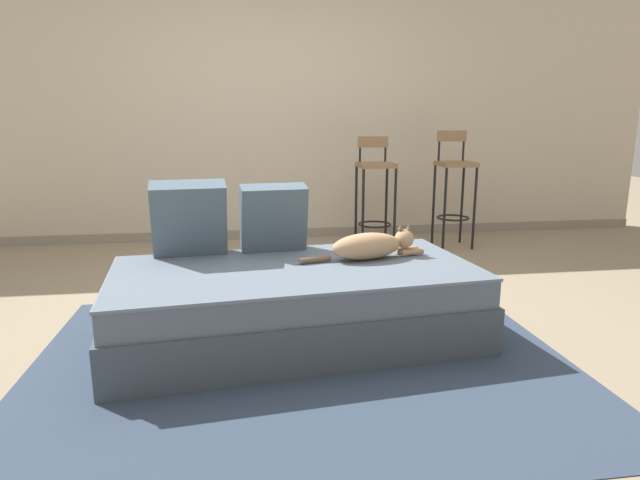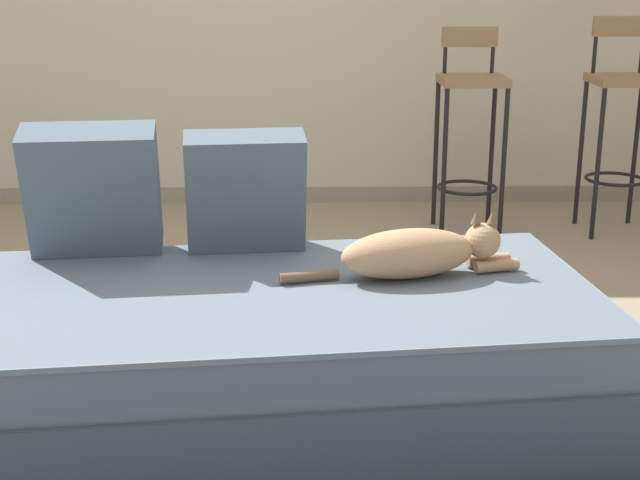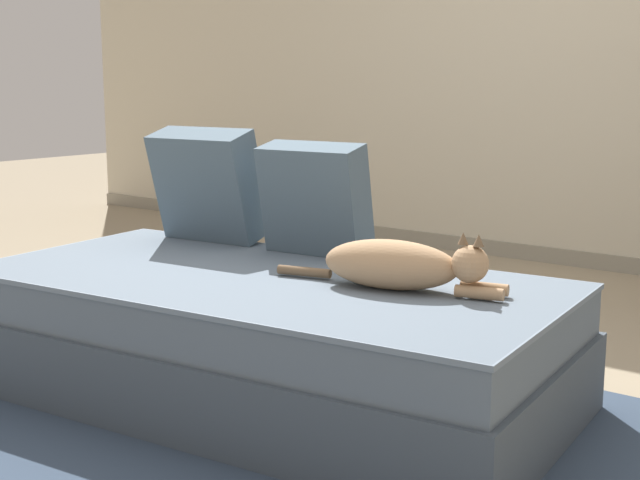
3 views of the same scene
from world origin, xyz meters
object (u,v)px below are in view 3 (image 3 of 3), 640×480
Objects in this scene: couch at (265,336)px; throw_pillow_corner at (208,185)px; cat at (400,265)px; throw_pillow_middle at (315,199)px.

throw_pillow_corner reaches higher than couch.
couch is 0.78m from throw_pillow_corner.
cat is at bearing 13.94° from couch.
cat reaches higher than couch.
throw_pillow_corner is 0.49m from throw_pillow_middle.
cat is (0.45, 0.11, 0.28)m from couch.
cat is at bearing -12.02° from throw_pillow_corner.
throw_pillow_corner is at bearing 167.98° from cat.
throw_pillow_corner is 1.09× the size of throw_pillow_middle.
throw_pillow_corner is 1.05m from cat.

